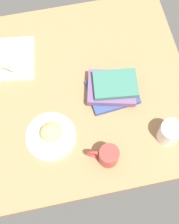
# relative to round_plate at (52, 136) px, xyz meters

# --- Properties ---
(dining_table) EXTENTS (1.10, 0.90, 0.04)m
(dining_table) POSITION_rel_round_plate_xyz_m (-0.07, -0.19, -0.03)
(dining_table) COLOR #9E754C
(dining_table) RESTS_ON ground
(round_plate) EXTENTS (0.20, 0.20, 0.01)m
(round_plate) POSITION_rel_round_plate_xyz_m (0.00, 0.00, 0.00)
(round_plate) COLOR white
(round_plate) RESTS_ON dining_table
(scone_pastry) EXTENTS (0.10, 0.09, 0.06)m
(scone_pastry) POSITION_rel_round_plate_xyz_m (-0.01, -0.01, 0.04)
(scone_pastry) COLOR #D4B76E
(scone_pastry) RESTS_ON round_plate
(square_plate) EXTENTS (0.24, 0.24, 0.02)m
(square_plate) POSITION_rel_round_plate_xyz_m (0.12, -0.39, 0.00)
(square_plate) COLOR silver
(square_plate) RESTS_ON dining_table
(sauce_cup) EXTENTS (0.05, 0.05, 0.02)m
(sauce_cup) POSITION_rel_round_plate_xyz_m (0.08, -0.42, 0.02)
(sauce_cup) COLOR silver
(sauce_cup) RESTS_ON square_plate
(breakfast_wrap) EXTENTS (0.15, 0.13, 0.06)m
(breakfast_wrap) POSITION_rel_round_plate_xyz_m (0.15, -0.37, 0.04)
(breakfast_wrap) COLOR beige
(breakfast_wrap) RESTS_ON square_plate
(book_stack) EXTENTS (0.23, 0.20, 0.08)m
(book_stack) POSITION_rel_round_plate_xyz_m (-0.29, -0.14, 0.03)
(book_stack) COLOR #33477F
(book_stack) RESTS_ON dining_table
(coffee_mug) EXTENTS (0.14, 0.09, 0.10)m
(coffee_mug) POSITION_rel_round_plate_xyz_m (-0.46, 0.09, 0.04)
(coffee_mug) COLOR white
(coffee_mug) RESTS_ON dining_table
(second_mug) EXTENTS (0.12, 0.08, 0.09)m
(second_mug) POSITION_rel_round_plate_xyz_m (-0.20, 0.13, 0.04)
(second_mug) COLOR #B23833
(second_mug) RESTS_ON dining_table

